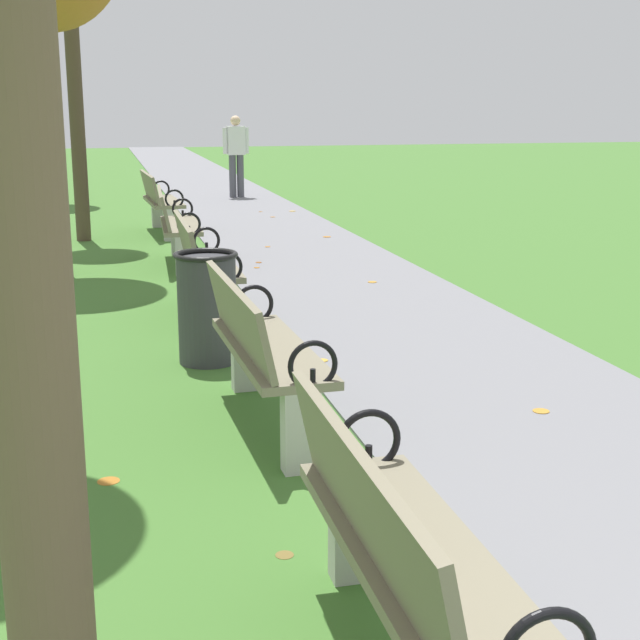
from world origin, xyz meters
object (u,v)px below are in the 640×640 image
park_bench_2 (403,556)px  park_bench_5 (176,225)px  park_bench_4 (203,265)px  pedestrian_walking (236,152)px  trash_bin (207,307)px  park_bench_6 (160,201)px  park_bench_3 (261,349)px

park_bench_2 → park_bench_5: (0.00, 8.40, 0.00)m
park_bench_4 → pedestrian_walking: 10.49m
trash_bin → park_bench_2: bearing=-87.9°
park_bench_2 → park_bench_5: same height
park_bench_5 → park_bench_6: 2.73m
park_bench_2 → trash_bin: bearing=92.1°
trash_bin → park_bench_6: bearing=88.8°
park_bench_2 → pedestrian_walking: 16.03m
park_bench_4 → park_bench_3: bearing=-90.0°
park_bench_3 → trash_bin: bearing=95.7°
park_bench_3 → park_bench_4: same height
park_bench_2 → park_bench_4: size_ratio=1.00×
park_bench_4 → park_bench_5: (0.00, 2.80, 0.00)m
park_bench_4 → pedestrian_walking: size_ratio=0.99×
park_bench_3 → park_bench_2: bearing=-90.0°
park_bench_3 → park_bench_5: size_ratio=1.00×
park_bench_4 → park_bench_6: 5.53m
park_bench_2 → park_bench_6: 11.13m
park_bench_3 → trash_bin: park_bench_3 is taller
park_bench_4 → pedestrian_walking: (1.87, 10.32, 0.44)m
park_bench_6 → pedestrian_walking: pedestrian_walking is taller
park_bench_2 → park_bench_3: size_ratio=0.99×
park_bench_2 → pedestrian_walking: (1.87, 15.92, 0.44)m
park_bench_3 → trash_bin: (-0.15, 1.49, -0.06)m
trash_bin → park_bench_4: bearing=84.3°
park_bench_2 → trash_bin: (-0.15, 4.11, -0.06)m
park_bench_3 → park_bench_5: 5.77m
park_bench_2 → park_bench_5: size_ratio=0.99×
pedestrian_walking → trash_bin: 11.98m
park_bench_2 → pedestrian_walking: bearing=83.3°
trash_bin → park_bench_5: bearing=88.0°
park_bench_3 → park_bench_6: size_ratio=1.00×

